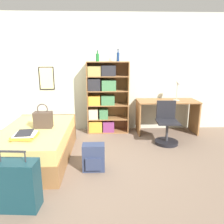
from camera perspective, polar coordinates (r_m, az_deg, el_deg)
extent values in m
plane|color=#756051|center=(3.83, -8.76, -11.71)|extent=(14.00, 14.00, 0.00)
cube|color=beige|center=(5.04, -7.34, 9.91)|extent=(10.00, 0.06, 2.60)
cube|color=black|center=(5.14, -16.70, 8.45)|extent=(0.33, 0.02, 0.51)
cube|color=beige|center=(5.13, -16.73, 8.43)|extent=(0.29, 0.01, 0.47)
cube|color=olive|center=(3.90, -18.99, -9.30)|extent=(1.07, 1.82, 0.32)
cube|color=tan|center=(3.81, -19.31, -5.63)|extent=(1.04, 1.79, 0.21)
cube|color=olive|center=(4.67, -16.05, -3.82)|extent=(1.07, 0.04, 0.53)
cube|color=#47382D|center=(3.75, -17.52, -1.97)|extent=(0.29, 0.16, 0.26)
torus|color=#47382D|center=(3.71, -17.73, 0.75)|extent=(0.18, 0.02, 0.18)
cube|color=beige|center=(3.38, -21.67, -6.32)|extent=(0.28, 0.32, 0.01)
cube|color=#427A4C|center=(3.40, -21.56, -6.03)|extent=(0.25, 0.29, 0.01)
cube|color=gold|center=(3.37, -21.71, -5.94)|extent=(0.32, 0.36, 0.02)
cube|color=gold|center=(3.39, -21.82, -5.51)|extent=(0.32, 0.38, 0.02)
cube|color=silver|center=(3.36, -21.71, -5.40)|extent=(0.30, 0.29, 0.02)
cube|color=#232328|center=(3.38, -21.87, -5.05)|extent=(0.25, 0.34, 0.01)
cube|color=#143842|center=(2.75, -23.77, -17.15)|extent=(0.51, 0.27, 0.57)
cylinder|color=#2D2D33|center=(2.66, -27.20, -10.29)|extent=(0.01, 0.01, 0.12)
cylinder|color=#2D2D33|center=(2.54, -21.74, -10.83)|extent=(0.01, 0.01, 0.12)
cube|color=#2D2D33|center=(2.57, -24.67, -9.34)|extent=(0.30, 0.04, 0.02)
cube|color=olive|center=(4.87, -6.36, 3.70)|extent=(0.02, 0.36, 1.57)
cube|color=olive|center=(4.89, 4.14, 3.79)|extent=(0.02, 0.36, 1.57)
cube|color=olive|center=(5.03, -1.14, 4.12)|extent=(0.91, 0.01, 1.57)
cube|color=olive|center=(5.05, -1.06, -4.94)|extent=(0.87, 0.36, 0.02)
cube|color=olive|center=(4.96, -1.08, -1.60)|extent=(0.87, 0.36, 0.02)
cube|color=olive|center=(4.89, -1.09, 1.95)|extent=(0.87, 0.36, 0.02)
cube|color=olive|center=(4.83, -1.11, 5.60)|extent=(0.87, 0.36, 0.02)
cube|color=olive|center=(4.79, -1.13, 9.32)|extent=(0.87, 0.36, 0.02)
cube|color=olive|center=(4.78, -1.15, 12.97)|extent=(0.87, 0.36, 0.02)
cube|color=gold|center=(5.00, -4.29, -3.60)|extent=(0.29, 0.27, 0.25)
cube|color=#7A336B|center=(5.00, -0.94, -3.63)|extent=(0.25, 0.27, 0.24)
cube|color=beige|center=(4.92, -4.87, -0.39)|extent=(0.20, 0.27, 0.22)
cube|color=#427A4C|center=(4.92, -2.18, -0.41)|extent=(0.19, 0.27, 0.21)
cube|color=gold|center=(4.85, -4.62, 3.09)|extent=(0.26, 0.27, 0.19)
cube|color=#427A4C|center=(4.85, -1.10, 3.16)|extent=(0.29, 0.27, 0.20)
cube|color=#232328|center=(4.80, -4.65, 7.15)|extent=(0.27, 0.27, 0.26)
cube|color=#427A4C|center=(4.80, -0.86, 6.99)|extent=(0.30, 0.27, 0.22)
cube|color=#99894C|center=(4.77, -4.65, 10.60)|extent=(0.28, 0.27, 0.21)
cube|color=#232328|center=(4.77, -0.93, 10.73)|extent=(0.30, 0.27, 0.22)
cylinder|color=#1E6B2D|center=(4.73, -3.80, 14.00)|extent=(0.07, 0.07, 0.16)
cylinder|color=#1E6B2D|center=(4.73, -3.82, 15.27)|extent=(0.03, 0.03, 0.05)
cylinder|color=#232328|center=(4.73, -3.83, 15.69)|extent=(0.03, 0.03, 0.02)
cylinder|color=navy|center=(4.79, 1.58, 14.18)|extent=(0.06, 0.06, 0.18)
cylinder|color=navy|center=(4.79, 1.59, 15.62)|extent=(0.03, 0.03, 0.06)
cylinder|color=#232328|center=(4.79, 1.59, 16.09)|extent=(0.03, 0.03, 0.02)
cube|color=olive|center=(4.96, 14.26, 2.79)|extent=(1.31, 0.59, 0.02)
cube|color=olive|center=(4.90, 6.83, -1.42)|extent=(0.03, 0.55, 0.71)
cube|color=olive|center=(5.25, 20.70, -1.19)|extent=(0.03, 0.55, 0.71)
cylinder|color=#ADA89E|center=(4.99, 16.46, 2.96)|extent=(0.13, 0.13, 0.02)
cylinder|color=#ADA89E|center=(4.96, 16.62, 5.18)|extent=(0.02, 0.02, 0.38)
cone|color=#ADA89E|center=(4.94, 17.22, 7.60)|extent=(0.15, 0.11, 0.15)
cylinder|color=black|center=(4.48, 13.98, -7.65)|extent=(0.45, 0.45, 0.06)
cylinder|color=#333338|center=(4.41, 14.12, -5.41)|extent=(0.05, 0.05, 0.43)
cube|color=black|center=(4.34, 14.30, -2.54)|extent=(0.44, 0.44, 0.03)
cube|color=black|center=(4.47, 13.92, 0.59)|extent=(0.37, 0.06, 0.37)
cube|color=#2D3856|center=(3.34, -4.82, -11.69)|extent=(0.33, 0.19, 0.41)
cube|color=#2D3856|center=(3.27, -4.88, -13.50)|extent=(0.23, 0.03, 0.19)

